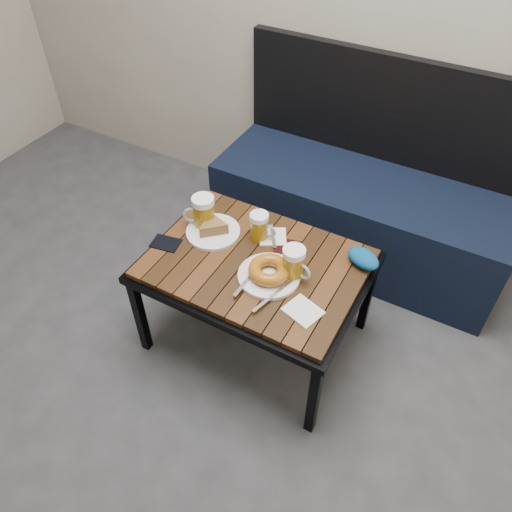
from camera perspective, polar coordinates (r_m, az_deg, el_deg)
The scene contains 12 objects.
bench at distance 2.51m, azimuth 11.82°, elevation 5.41°, with size 1.40×0.50×0.95m.
cafe_table at distance 1.93m, azimuth 0.00°, elevation -1.52°, with size 0.84×0.62×0.47m.
beer_mug_left at distance 2.02m, azimuth -6.05°, elevation 4.98°, with size 0.14×0.12×0.14m.
beer_mug_centre at distance 1.96m, azimuth 0.43°, elevation 3.40°, with size 0.11×0.08×0.12m.
beer_mug_right at distance 1.81m, azimuth 4.36°, elevation -0.83°, with size 0.13×0.10×0.13m.
plate_pie at distance 2.01m, azimuth -4.95°, elevation 3.13°, with size 0.22×0.22×0.06m.
plate_bagel at distance 1.83m, azimuth 1.49°, elevation -1.89°, with size 0.23×0.30×0.06m.
napkin_left at distance 2.00m, azimuth 1.95°, elevation 2.21°, with size 0.14×0.14×0.01m.
napkin_right at distance 1.74m, azimuth 5.39°, elevation -6.28°, with size 0.15×0.13×0.01m.
passport_navy at distance 2.00m, azimuth -10.28°, elevation 1.45°, with size 0.08×0.11×0.01m, color black.
passport_burgundy at distance 1.94m, azimuth 3.50°, elevation 0.58°, with size 0.10×0.13×0.01m, color black.
knit_pouch at distance 1.92m, azimuth 12.18°, elevation -0.25°, with size 0.13×0.09×0.06m, color navy.
Camera 1 is at (0.76, -0.16, 1.82)m, focal length 35.00 mm.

